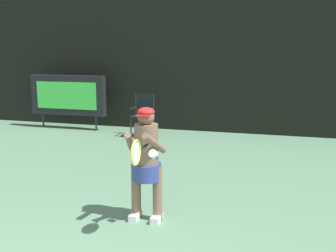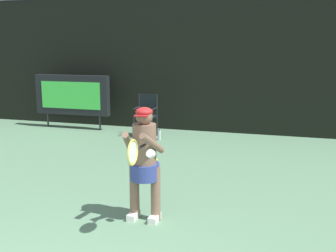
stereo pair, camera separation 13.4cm
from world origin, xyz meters
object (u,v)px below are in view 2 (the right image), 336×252
Objects in this scene: scoreboard at (72,95)px; tennis_racket at (133,152)px; umpire_chair at (146,113)px; tennis_ball_loose at (156,160)px; tennis_player at (144,159)px; water_bottle at (159,135)px.

tennis_racket is (4.10, -5.78, 0.13)m from scoreboard.
umpire_chair is at bearing 100.54° from tennis_racket.
tennis_racket reaches higher than umpire_chair.
umpire_chair is 15.88× the size of tennis_ball_loose.
umpire_chair reaches higher than tennis_ball_loose.
tennis_ball_loose is at bearing -37.57° from scoreboard.
tennis_ball_loose is (3.31, -2.54, -0.91)m from scoreboard.
umpire_chair is (2.33, -0.38, -0.33)m from scoreboard.
tennis_player is at bearing -70.63° from umpire_chair.
tennis_player is at bearing -52.33° from scoreboard.
water_bottle is 0.44× the size of tennis_racket.
tennis_racket is (0.07, -0.55, 0.24)m from tennis_player.
water_bottle is 1.94m from tennis_ball_loose.
scoreboard is 8.30× the size of water_bottle.
tennis_racket is at bearing -54.63° from scoreboard.
tennis_racket is (1.33, -5.10, 0.96)m from water_bottle.
tennis_player is 0.61m from tennis_racket.
umpire_chair is 5.14m from tennis_player.
tennis_racket is at bearing -71.84° from umpire_chair.
tennis_ball_loose is (-0.73, 2.68, -0.81)m from tennis_player.
tennis_player is at bearing -74.81° from tennis_ball_loose.
scoreboard is 1.44× the size of tennis_player.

